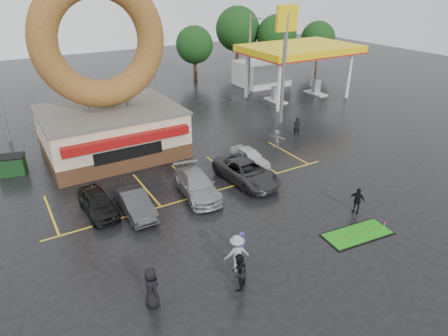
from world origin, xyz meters
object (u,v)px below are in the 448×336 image
shell_sign (285,44)px  gas_station (282,61)px  car_grey (246,172)px  person_cameraman (357,200)px  streetlight_mid (155,66)px  car_white (250,157)px  streetlight_right (250,53)px  donut_shop (108,99)px  car_dgrey (135,203)px  car_silver (197,185)px  dumpster (12,165)px  person_blue (242,245)px  car_black (98,203)px  putting_green (357,234)px

shell_sign → gas_station: bearing=51.9°
car_grey → person_cameraman: 7.53m
streetlight_mid → car_white: size_ratio=2.40×
streetlight_right → car_grey: bearing=-124.4°
gas_station → car_grey: gas_station is taller
donut_shop → streetlight_right: donut_shop is taller
car_dgrey → car_silver: 4.20m
gas_station → car_silver: 26.94m
car_grey → dumpster: size_ratio=2.99×
gas_station → person_cameraman: (-13.13, -24.10, -2.89)m
streetlight_mid → car_white: bearing=-85.8°
donut_shop → dumpster: 8.30m
streetlight_mid → person_blue: bearing=-102.5°
gas_station → person_cameraman: gas_station is taller
donut_shop → streetlight_mid: size_ratio=1.50×
gas_station → person_blue: (-21.35, -24.21, -2.94)m
car_white → person_cameraman: 8.98m
car_black → person_cameraman: (13.33, -7.81, 0.12)m
car_dgrey → dumpster: bearing=121.0°
streetlight_mid → donut_shop: bearing=-131.4°
car_white → gas_station: bearing=44.2°
streetlight_right → putting_green: (-10.80, -26.79, -4.75)m
car_dgrey → car_silver: bearing=0.9°
shell_sign → car_black: shell_sign is taller
car_grey → car_white: size_ratio=1.43×
car_dgrey → person_cameraman: (11.45, -6.66, 0.12)m
car_white → person_cameraman: bearing=-80.4°
donut_shop → streetlight_right: bearing=25.2°
car_silver → car_grey: bearing=6.4°
car_black → car_grey: car_grey is taller
car_silver → dumpster: (-9.99, 9.49, -0.08)m
gas_station → car_silver: (-20.38, -17.36, -2.97)m
dumpster → car_silver: bearing=-29.1°
shell_sign → dumpster: size_ratio=5.89×
donut_shop → car_grey: donut_shop is taller
person_blue → putting_green: 6.79m
car_black → dumpster: (-3.92, 8.42, -0.04)m
shell_sign → car_white: bearing=-141.1°
car_black → person_blue: size_ratio=2.66×
car_silver → putting_green: (5.59, -8.45, -0.70)m
car_black → car_dgrey: size_ratio=0.96×
car_silver → person_cameraman: size_ratio=3.09×
car_dgrey → person_cameraman: size_ratio=2.60×
shell_sign → person_blue: shell_sign is taller
car_black → car_silver: (6.08, -1.07, 0.04)m
streetlight_right → dumpster: 28.12m
car_silver → gas_station: bearing=48.0°
putting_green → car_silver: bearing=123.5°
person_cameraman → car_dgrey: bearing=-143.3°
gas_station → car_dgrey: gas_station is taller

